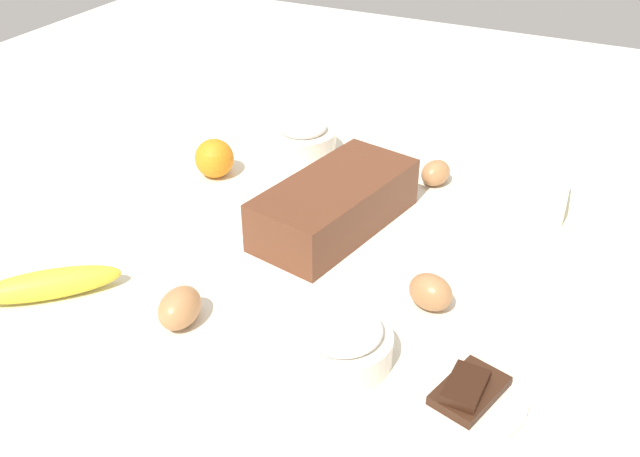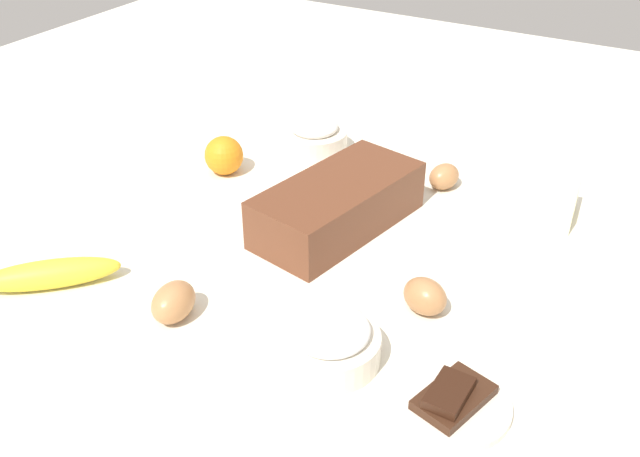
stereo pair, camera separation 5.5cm
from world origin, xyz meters
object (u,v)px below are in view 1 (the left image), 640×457
(orange_fruit, at_px, (214,158))
(flour_bowl, at_px, (303,137))
(egg_beside_bowl, at_px, (431,292))
(sugar_bowl, at_px, (342,340))
(loaf_pan, at_px, (335,203))
(egg_near_butter, at_px, (436,173))
(chocolate_plate, at_px, (469,395))
(butter_block, at_px, (546,194))
(egg_loose, at_px, (180,308))
(banana, at_px, (49,284))

(orange_fruit, bearing_deg, flour_bowl, 148.03)
(orange_fruit, height_order, egg_beside_bowl, orange_fruit)
(flour_bowl, bearing_deg, sugar_bowl, 32.07)
(loaf_pan, height_order, egg_near_butter, loaf_pan)
(egg_near_butter, height_order, chocolate_plate, egg_near_butter)
(sugar_bowl, height_order, egg_beside_bowl, sugar_bowl)
(butter_block, xyz_separation_m, chocolate_plate, (0.46, 0.01, -0.02))
(egg_near_butter, height_order, egg_loose, egg_loose)
(flour_bowl, xyz_separation_m, butter_block, (0.02, 0.45, -0.00))
(loaf_pan, xyz_separation_m, orange_fruit, (-0.06, -0.26, -0.01))
(butter_block, xyz_separation_m, egg_loose, (0.49, -0.36, -0.00))
(egg_beside_bowl, bearing_deg, chocolate_plate, 33.32)
(orange_fruit, bearing_deg, butter_block, 103.89)
(flour_bowl, distance_m, egg_loose, 0.52)
(loaf_pan, relative_size, egg_beside_bowl, 4.87)
(egg_loose, bearing_deg, loaf_pan, 165.35)
(egg_beside_bowl, bearing_deg, egg_loose, -57.89)
(egg_near_butter, relative_size, egg_loose, 0.83)
(banana, xyz_separation_m, egg_near_butter, (-0.53, 0.37, 0.00))
(egg_beside_bowl, bearing_deg, sugar_bowl, -23.80)
(loaf_pan, height_order, sugar_bowl, loaf_pan)
(banana, height_order, orange_fruit, orange_fruit)
(egg_loose, bearing_deg, chocolate_plate, 94.70)
(sugar_bowl, relative_size, orange_fruit, 1.78)
(orange_fruit, xyz_separation_m, egg_beside_bowl, (0.18, 0.46, -0.01))
(banana, bearing_deg, sugar_bowl, 98.85)
(banana, bearing_deg, egg_near_butter, 145.28)
(egg_loose, relative_size, chocolate_plate, 0.54)
(banana, relative_size, orange_fruit, 2.78)
(sugar_bowl, xyz_separation_m, egg_loose, (0.03, -0.21, -0.00))
(egg_near_butter, bearing_deg, egg_beside_bowl, 17.14)
(loaf_pan, distance_m, sugar_bowl, 0.30)
(loaf_pan, bearing_deg, sugar_bowl, 38.16)
(orange_fruit, bearing_deg, egg_near_butter, 111.51)
(flour_bowl, relative_size, egg_near_butter, 2.13)
(flour_bowl, height_order, egg_beside_bowl, flour_bowl)
(egg_near_butter, bearing_deg, butter_block, 88.05)
(loaf_pan, bearing_deg, egg_near_butter, 165.22)
(flour_bowl, bearing_deg, egg_loose, 9.64)
(butter_block, bearing_deg, loaf_pan, -55.94)
(sugar_bowl, height_order, butter_block, sugar_bowl)
(orange_fruit, bearing_deg, chocolate_plate, 59.38)
(sugar_bowl, relative_size, egg_near_butter, 2.10)
(chocolate_plate, bearing_deg, egg_beside_bowl, -146.68)
(flour_bowl, distance_m, sugar_bowl, 0.56)
(loaf_pan, height_order, egg_loose, loaf_pan)
(orange_fruit, relative_size, butter_block, 0.76)
(sugar_bowl, distance_m, butter_block, 0.48)
(flour_bowl, height_order, banana, flour_bowl)
(butter_block, height_order, chocolate_plate, butter_block)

